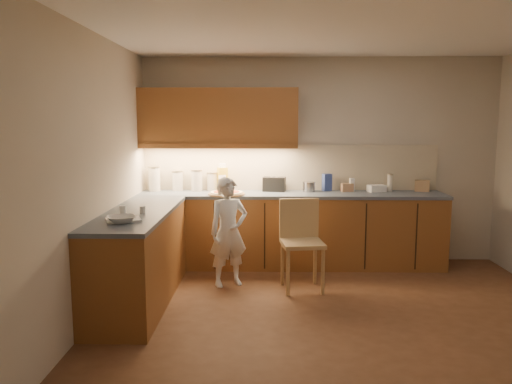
# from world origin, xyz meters

# --- Properties ---
(room) EXTENTS (4.54, 4.50, 2.62)m
(room) POSITION_xyz_m (0.00, 0.00, 1.68)
(room) COLOR #53311C
(room) RESTS_ON ground
(l_counter) EXTENTS (3.77, 2.62, 0.92)m
(l_counter) POSITION_xyz_m (-0.92, 1.25, 0.46)
(l_counter) COLOR brown
(l_counter) RESTS_ON ground
(backsplash) EXTENTS (3.75, 0.02, 0.58)m
(backsplash) POSITION_xyz_m (-0.38, 1.99, 1.21)
(backsplash) COLOR beige
(backsplash) RESTS_ON l_counter
(upper_cabinets) EXTENTS (1.95, 0.36, 0.73)m
(upper_cabinets) POSITION_xyz_m (-1.27, 1.82, 1.85)
(upper_cabinets) COLOR brown
(upper_cabinets) RESTS_ON ground
(pizza_on_board) EXTENTS (0.44, 0.44, 0.18)m
(pizza_on_board) POSITION_xyz_m (-1.16, 1.52, 0.94)
(pizza_on_board) COLOR #A78153
(pizza_on_board) RESTS_ON l_counter
(child) EXTENTS (0.52, 0.44, 1.20)m
(child) POSITION_xyz_m (-1.10, 0.92, 0.60)
(child) COLOR white
(child) RESTS_ON ground
(wooden_chair) EXTENTS (0.48, 0.48, 0.96)m
(wooden_chair) POSITION_xyz_m (-0.31, 0.85, 0.56)
(wooden_chair) COLOR tan
(wooden_chair) RESTS_ON ground
(mixing_bowl) EXTENTS (0.32, 0.32, 0.06)m
(mixing_bowl) POSITION_xyz_m (-1.95, -0.17, 0.95)
(mixing_bowl) COLOR silver
(mixing_bowl) RESTS_ON l_counter
(canister_a) EXTENTS (0.16, 0.16, 0.32)m
(canister_a) POSITION_xyz_m (-2.10, 1.84, 1.08)
(canister_a) COLOR white
(canister_a) RESTS_ON l_counter
(canister_b) EXTENTS (0.15, 0.15, 0.26)m
(canister_b) POSITION_xyz_m (-1.81, 1.90, 1.05)
(canister_b) COLOR white
(canister_b) RESTS_ON l_counter
(canister_c) EXTENTS (0.15, 0.15, 0.27)m
(canister_c) POSITION_xyz_m (-1.56, 1.84, 1.06)
(canister_c) COLOR beige
(canister_c) RESTS_ON l_counter
(canister_d) EXTENTS (0.15, 0.15, 0.24)m
(canister_d) POSITION_xyz_m (-1.37, 1.89, 1.04)
(canister_d) COLOR silver
(canister_d) RESTS_ON l_counter
(oil_jug) EXTENTS (0.14, 0.13, 0.35)m
(oil_jug) POSITION_xyz_m (-1.24, 1.85, 1.08)
(oil_jug) COLOR gold
(oil_jug) RESTS_ON l_counter
(toaster) EXTENTS (0.30, 0.20, 0.18)m
(toaster) POSITION_xyz_m (-0.58, 1.84, 1.01)
(toaster) COLOR black
(toaster) RESTS_ON l_counter
(steel_pot) EXTENTS (0.16, 0.16, 0.12)m
(steel_pot) POSITION_xyz_m (-0.15, 1.81, 0.98)
(steel_pot) COLOR #A3A3A8
(steel_pot) RESTS_ON l_counter
(blue_box) EXTENTS (0.13, 0.11, 0.22)m
(blue_box) POSITION_xyz_m (0.09, 1.89, 1.03)
(blue_box) COLOR #314694
(blue_box) RESTS_ON l_counter
(card_box_a) EXTENTS (0.15, 0.12, 0.10)m
(card_box_a) POSITION_xyz_m (0.34, 1.84, 0.97)
(card_box_a) COLOR tan
(card_box_a) RESTS_ON l_counter
(white_bottle) EXTENTS (0.06, 0.06, 0.16)m
(white_bottle) POSITION_xyz_m (0.40, 1.86, 1.00)
(white_bottle) COLOR white
(white_bottle) RESTS_ON l_counter
(flat_pack) EXTENTS (0.24, 0.19, 0.08)m
(flat_pack) POSITION_xyz_m (0.71, 1.82, 0.96)
(flat_pack) COLOR white
(flat_pack) RESTS_ON l_counter
(tall_jar) EXTENTS (0.07, 0.07, 0.22)m
(tall_jar) POSITION_xyz_m (0.88, 1.86, 1.03)
(tall_jar) COLOR white
(tall_jar) RESTS_ON l_counter
(card_box_b) EXTENTS (0.21, 0.19, 0.14)m
(card_box_b) POSITION_xyz_m (1.29, 1.88, 0.99)
(card_box_b) COLOR tan
(card_box_b) RESTS_ON l_counter
(dough_cloth) EXTENTS (0.36, 0.32, 0.02)m
(dough_cloth) POSITION_xyz_m (-1.95, -0.10, 0.93)
(dough_cloth) COLOR white
(dough_cloth) RESTS_ON l_counter
(spice_jar_a) EXTENTS (0.06, 0.06, 0.08)m
(spice_jar_a) POSITION_xyz_m (-2.05, 0.23, 0.96)
(spice_jar_a) COLOR white
(spice_jar_a) RESTS_ON l_counter
(spice_jar_b) EXTENTS (0.07, 0.07, 0.07)m
(spice_jar_b) POSITION_xyz_m (-1.87, 0.25, 0.96)
(spice_jar_b) COLOR white
(spice_jar_b) RESTS_ON l_counter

